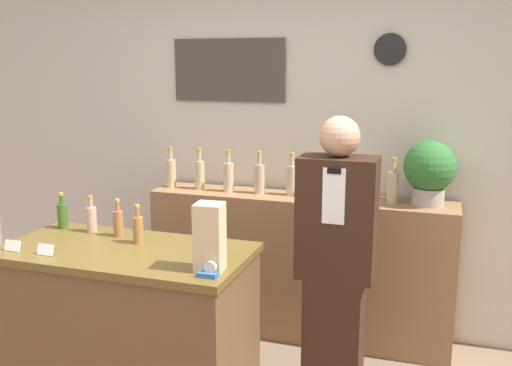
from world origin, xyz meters
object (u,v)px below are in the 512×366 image
at_px(paper_bag, 210,237).
at_px(tape_dispenser, 209,272).
at_px(shopkeeper, 336,266).
at_px(potted_plant, 430,170).

relative_size(paper_bag, tape_dispenser, 3.51).
distance_m(shopkeeper, paper_bag, 0.86).
distance_m(shopkeeper, tape_dispenser, 0.86).
relative_size(shopkeeper, tape_dispenser, 18.12).
height_order(potted_plant, paper_bag, potted_plant).
relative_size(shopkeeper, potted_plant, 3.94).
distance_m(paper_bag, tape_dispenser, 0.15).
distance_m(potted_plant, paper_bag, 1.70).
bearing_deg(tape_dispenser, shopkeeper, 58.82).
bearing_deg(paper_bag, potted_plant, 57.87).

